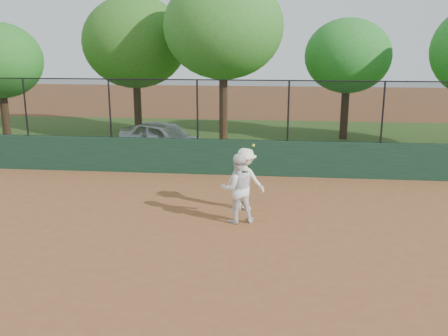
# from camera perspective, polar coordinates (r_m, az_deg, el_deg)

# --- Properties ---
(ground) EXTENTS (80.00, 80.00, 0.00)m
(ground) POSITION_cam_1_polar(r_m,az_deg,el_deg) (11.43, -5.24, -8.47)
(ground) COLOR brown
(ground) RESTS_ON ground
(back_wall) EXTENTS (26.00, 0.20, 1.20)m
(back_wall) POSITION_cam_1_polar(r_m,az_deg,el_deg) (16.90, -1.31, 1.29)
(back_wall) COLOR #193925
(back_wall) RESTS_ON ground
(grass_strip) EXTENTS (36.00, 12.00, 0.01)m
(grass_strip) POSITION_cam_1_polar(r_m,az_deg,el_deg) (22.85, 0.65, 3.22)
(grass_strip) COLOR #2D5219
(grass_strip) RESTS_ON ground
(parked_car) EXTENTS (4.27, 3.28, 1.36)m
(parked_car) POSITION_cam_1_polar(r_m,az_deg,el_deg) (19.73, -6.80, 3.33)
(parked_car) COLOR silver
(parked_car) RESTS_ON ground
(player_second) EXTENTS (1.00, 0.88, 1.74)m
(player_second) POSITION_cam_1_polar(r_m,az_deg,el_deg) (12.36, 1.54, -2.36)
(player_second) COLOR white
(player_second) RESTS_ON ground
(player_main) EXTENTS (1.24, 0.98, 1.88)m
(player_main) POSITION_cam_1_polar(r_m,az_deg,el_deg) (13.31, 2.42, -1.28)
(player_main) COLOR white
(player_main) RESTS_ON ground
(fence_assembly) EXTENTS (26.00, 0.06, 2.00)m
(fence_assembly) POSITION_cam_1_polar(r_m,az_deg,el_deg) (16.61, -1.44, 6.79)
(fence_assembly) COLOR black
(fence_assembly) RESTS_ON back_wall
(tree_1) EXTENTS (4.92, 4.47, 6.47)m
(tree_1) POSITION_cam_1_polar(r_m,az_deg,el_deg) (24.33, -10.15, 13.96)
(tree_1) COLOR #422B16
(tree_1) RESTS_ON ground
(tree_2) EXTENTS (4.92, 4.47, 7.08)m
(tree_2) POSITION_cam_1_polar(r_m,az_deg,el_deg) (21.12, -0.07, 15.78)
(tree_2) COLOR #4A301A
(tree_2) RESTS_ON ground
(tree_3) EXTENTS (3.83, 3.48, 5.41)m
(tree_3) POSITION_cam_1_polar(r_m,az_deg,el_deg) (23.38, 13.97, 12.29)
(tree_3) COLOR #3E2514
(tree_3) RESTS_ON ground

